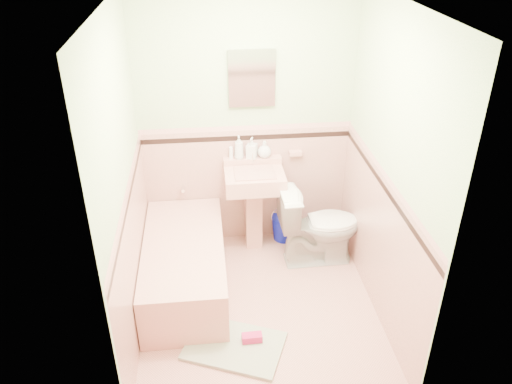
{
  "coord_description": "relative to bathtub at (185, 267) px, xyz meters",
  "views": [
    {
      "loc": [
        -0.39,
        -3.37,
        3.06
      ],
      "look_at": [
        0.0,
        0.25,
        1.0
      ],
      "focal_mm": 35.99,
      "sensor_mm": 36.0,
      "label": 1
    }
  ],
  "objects": [
    {
      "name": "ceiling",
      "position": [
        0.63,
        -0.33,
        2.27
      ],
      "size": [
        2.2,
        2.2,
        0.0
      ],
      "primitive_type": "plane",
      "rotation": [
        3.14,
        0.0,
        0.0
      ],
      "color": "white",
      "rests_on": "ground"
    },
    {
      "name": "cap_right",
      "position": [
        1.61,
        -0.33,
        1.0
      ],
      "size": [
        0.0,
        2.2,
        2.2
      ],
      "primitive_type": "plane",
      "rotation": [
        1.57,
        0.0,
        -1.57
      ],
      "color": "#D69A93",
      "rests_on": "ground"
    },
    {
      "name": "tub_faucet",
      "position": [
        0.0,
        0.72,
        0.41
      ],
      "size": [
        0.04,
        0.12,
        0.04
      ],
      "primitive_type": "cylinder",
      "rotation": [
        1.57,
        0.0,
        0.0
      ],
      "color": "silver",
      "rests_on": "wall_back"
    },
    {
      "name": "bath_mat",
      "position": [
        0.38,
        -0.78,
        -0.21
      ],
      "size": [
        0.88,
        0.74,
        0.03
      ],
      "primitive_type": "cube",
      "rotation": [
        0.0,
        0.0,
        -0.39
      ],
      "color": "gray",
      "rests_on": "floor"
    },
    {
      "name": "sink",
      "position": [
        0.68,
        0.53,
        0.21
      ],
      "size": [
        0.55,
        0.48,
        0.87
      ],
      "primitive_type": null,
      "color": "tan",
      "rests_on": "floor"
    },
    {
      "name": "floor",
      "position": [
        0.63,
        -0.33,
        -0.23
      ],
      "size": [
        2.2,
        2.2,
        0.0
      ],
      "primitive_type": "plane",
      "color": "#D6998C",
      "rests_on": "ground"
    },
    {
      "name": "bucket",
      "position": [
        1.0,
        0.67,
        -0.09
      ],
      "size": [
        0.33,
        0.33,
        0.26
      ],
      "primitive_type": null,
      "rotation": [
        0.0,
        0.0,
        -0.33
      ],
      "color": "#0D16BC",
      "rests_on": "floor"
    },
    {
      "name": "accent_front",
      "position": [
        0.63,
        -1.41,
        0.9
      ],
      "size": [
        2.0,
        0.0,
        2.0
      ],
      "primitive_type": "plane",
      "rotation": [
        -1.57,
        0.0,
        0.0
      ],
      "color": "black",
      "rests_on": "ground"
    },
    {
      "name": "accent_left",
      "position": [
        -0.35,
        -0.33,
        0.89
      ],
      "size": [
        0.0,
        2.2,
        2.2
      ],
      "primitive_type": "plane",
      "rotation": [
        1.57,
        0.0,
        1.57
      ],
      "color": "black",
      "rests_on": "ground"
    },
    {
      "name": "soap_dish",
      "position": [
        1.1,
        0.73,
        0.72
      ],
      "size": [
        0.12,
        0.07,
        0.04
      ],
      "primitive_type": "cube",
      "color": "tan",
      "rests_on": "wall_back"
    },
    {
      "name": "medicine_cabinet",
      "position": [
        0.68,
        0.74,
        1.47
      ],
      "size": [
        0.4,
        0.04,
        0.5
      ],
      "primitive_type": "cube",
      "color": "white",
      "rests_on": "wall_back"
    },
    {
      "name": "wainscot_front",
      "position": [
        0.63,
        -1.42,
        0.38
      ],
      "size": [
        2.0,
        0.0,
        2.0
      ],
      "primitive_type": "plane",
      "rotation": [
        -1.57,
        0.0,
        0.0
      ],
      "color": "#D99E91",
      "rests_on": "ground"
    },
    {
      "name": "wall_left",
      "position": [
        -0.37,
        -0.33,
        1.02
      ],
      "size": [
        0.0,
        2.5,
        2.5
      ],
      "primitive_type": "plane",
      "rotation": [
        1.57,
        0.0,
        1.57
      ],
      "color": "#F7E9C9",
      "rests_on": "ground"
    },
    {
      "name": "wall_back",
      "position": [
        0.63,
        0.77,
        1.02
      ],
      "size": [
        2.5,
        0.0,
        2.5
      ],
      "primitive_type": "plane",
      "rotation": [
        1.57,
        0.0,
        0.0
      ],
      "color": "#F7E9C9",
      "rests_on": "ground"
    },
    {
      "name": "accent_back",
      "position": [
        0.63,
        0.75,
        0.9
      ],
      "size": [
        2.0,
        0.0,
        2.0
      ],
      "primitive_type": "plane",
      "rotation": [
        1.57,
        0.0,
        0.0
      ],
      "color": "black",
      "rests_on": "ground"
    },
    {
      "name": "sink_faucet",
      "position": [
        0.68,
        0.67,
        0.72
      ],
      "size": [
        0.02,
        0.02,
        0.1
      ],
      "primitive_type": "cylinder",
      "color": "silver",
      "rests_on": "sink"
    },
    {
      "name": "tube",
      "position": [
        0.48,
        0.71,
        0.77
      ],
      "size": [
        0.04,
        0.04,
        0.12
      ],
      "primitive_type": "cylinder",
      "rotation": [
        0.0,
        0.0,
        -0.12
      ],
      "color": "white",
      "rests_on": "sink"
    },
    {
      "name": "wall_right",
      "position": [
        1.63,
        -0.33,
        1.02
      ],
      "size": [
        0.0,
        2.5,
        2.5
      ],
      "primitive_type": "plane",
      "rotation": [
        1.57,
        0.0,
        -1.57
      ],
      "color": "#F7E9C9",
      "rests_on": "ground"
    },
    {
      "name": "shoe",
      "position": [
        0.53,
        -0.76,
        -0.16
      ],
      "size": [
        0.16,
        0.08,
        0.06
      ],
      "primitive_type": "cube",
      "rotation": [
        0.0,
        0.0,
        0.03
      ],
      "color": "#BF1E59",
      "rests_on": "bath_mat"
    },
    {
      "name": "cap_back",
      "position": [
        0.63,
        0.75,
        0.99
      ],
      "size": [
        2.0,
        0.0,
        2.0
      ],
      "primitive_type": "plane",
      "rotation": [
        1.57,
        0.0,
        0.0
      ],
      "color": "#D69A93",
      "rests_on": "ground"
    },
    {
      "name": "wall_front",
      "position": [
        0.63,
        -1.43,
        1.02
      ],
      "size": [
        2.5,
        0.0,
        2.5
      ],
      "primitive_type": "plane",
      "rotation": [
        -1.57,
        0.0,
        0.0
      ],
      "color": "#F7E9C9",
      "rests_on": "ground"
    },
    {
      "name": "wainscot_right",
      "position": [
        1.62,
        -0.33,
        0.38
      ],
      "size": [
        0.0,
        2.2,
        2.2
      ],
      "primitive_type": "plane",
      "rotation": [
        1.57,
        0.0,
        -1.57
      ],
      "color": "#D99E91",
      "rests_on": "ground"
    },
    {
      "name": "cap_front",
      "position": [
        0.63,
        -1.41,
        0.99
      ],
      "size": [
        2.0,
        0.0,
        2.0
      ],
      "primitive_type": "plane",
      "rotation": [
        -1.57,
        0.0,
        0.0
      ],
      "color": "#D69A93",
      "rests_on": "ground"
    },
    {
      "name": "cap_left",
      "position": [
        -0.35,
        -0.33,
        1.0
      ],
      "size": [
        0.0,
        2.2,
        2.2
      ],
      "primitive_type": "plane",
      "rotation": [
        1.57,
        0.0,
        1.57
      ],
      "color": "#D69A93",
      "rests_on": "ground"
    },
    {
      "name": "wainscot_back",
      "position": [
        0.63,
        0.76,
        0.38
      ],
      "size": [
        2.0,
        0.0,
        2.0
      ],
      "primitive_type": "plane",
      "rotation": [
        1.57,
        0.0,
        0.0
      ],
      "color": "#D99E91",
      "rests_on": "ground"
    },
    {
      "name": "bathtub",
      "position": [
        0.0,
        0.0,
        0.0
      ],
      "size": [
        0.7,
        1.5,
        0.45
      ],
      "primitive_type": "cube",
      "color": "tan",
      "rests_on": "floor"
    },
    {
      "name": "accent_right",
      "position": [
        1.61,
        -0.33,
        0.89
      ],
      "size": [
        0.0,
        2.2,
        2.2
      ],
      "primitive_type": "plane",
      "rotation": [
        1.57,
        0.0,
        -1.57
      ],
      "color": "black",
      "rests_on": "ground"
    },
    {
      "name": "soap_bottle_left",
      "position": [
        0.55,
        0.71,
        0.82
      ],
      "size": [
        0.09,
        0.09,
        0.23
      ],
      "primitive_type": "imported",
      "rotation": [
        0.0,
        0.0,
        0.01
      ],
      "color": "#B2B2B2",
      "rests_on": "sink"
    },
    {
      "name": "soap_bottle_right",
      "position": [
        0.8,
        0.71,
        0.79
      ],
      "size": [
        0.15,
        0.15,
        0.16
      ],
      "primitive_type": "imported",
      "rotation": [
        0.0,
        0.0,
        0.15
      ],
      "color": "#B2B2B2",
      "rests_on": "sink"
    },
    {
      "name": "soap_bottle_mid",
      "position": [
        0.67,
        0.71,
        0.81
      ],
      "size": [
        0.12,
        0.12,
        0.21
      ],
      "primitive_type": "imported",
      "rotation": [
        0.0,
        0.0,
        -0.36
      ],
      "color": "#B2B2B2",
      "rests_on": "sink"
    },
    {
      "name": "wainscot_left",
      "position": [
        -0.36,
        -0.33,
        0.38
      ],
      "size": [
        0.0,
        2.2,
        2.2
      ],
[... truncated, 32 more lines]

